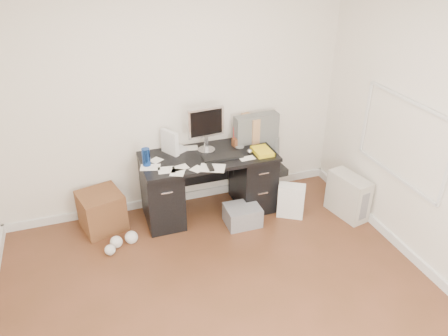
# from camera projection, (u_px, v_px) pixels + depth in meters

# --- Properties ---
(ground) EXTENTS (4.00, 4.00, 0.00)m
(ground) POSITION_uv_depth(u_px,v_px,m) (233.00, 319.00, 3.77)
(ground) COLOR #4D2E19
(ground) RESTS_ON ground
(room_shell) EXTENTS (4.02, 4.02, 2.71)m
(room_shell) POSITION_uv_depth(u_px,v_px,m) (238.00, 145.00, 3.01)
(room_shell) COLOR silver
(room_shell) RESTS_ON ground
(desk) EXTENTS (1.50, 0.70, 0.75)m
(desk) POSITION_uv_depth(u_px,v_px,m) (209.00, 182.00, 5.04)
(desk) COLOR black
(desk) RESTS_ON ground
(loose_papers) EXTENTS (1.10, 0.60, 0.00)m
(loose_papers) POSITION_uv_depth(u_px,v_px,m) (192.00, 160.00, 4.77)
(loose_papers) COLOR silver
(loose_papers) RESTS_ON desk
(lcd_monitor) EXTENTS (0.44, 0.28, 0.53)m
(lcd_monitor) POSITION_uv_depth(u_px,v_px,m) (206.00, 129.00, 4.84)
(lcd_monitor) COLOR silver
(lcd_monitor) RESTS_ON desk
(keyboard) EXTENTS (0.45, 0.16, 0.03)m
(keyboard) POSITION_uv_depth(u_px,v_px,m) (223.00, 157.00, 4.80)
(keyboard) COLOR black
(keyboard) RESTS_ON desk
(computer_mouse) EXTENTS (0.06, 0.06, 0.06)m
(computer_mouse) POSITION_uv_depth(u_px,v_px,m) (250.00, 151.00, 4.88)
(computer_mouse) COLOR silver
(computer_mouse) RESTS_ON desk
(travel_mug) EXTENTS (0.11, 0.11, 0.20)m
(travel_mug) POSITION_uv_depth(u_px,v_px,m) (146.00, 157.00, 4.61)
(travel_mug) COLOR navy
(travel_mug) RESTS_ON desk
(white_binder) EXTENTS (0.21, 0.26, 0.27)m
(white_binder) POSITION_uv_depth(u_px,v_px,m) (170.00, 142.00, 4.84)
(white_binder) COLOR silver
(white_binder) RESTS_ON desk
(magazine_file) EXTENTS (0.18, 0.28, 0.31)m
(magazine_file) POSITION_uv_depth(u_px,v_px,m) (250.00, 128.00, 5.13)
(magazine_file) COLOR #A97852
(magazine_file) RESTS_ON desk
(pen_cup) EXTENTS (0.11, 0.11, 0.23)m
(pen_cup) POSITION_uv_depth(u_px,v_px,m) (236.00, 137.00, 5.02)
(pen_cup) COLOR brown
(pen_cup) RESTS_ON desk
(yellow_book) EXTENTS (0.20, 0.26, 0.05)m
(yellow_book) POSITION_uv_depth(u_px,v_px,m) (263.00, 151.00, 4.90)
(yellow_book) COLOR yellow
(yellow_book) RESTS_ON desk
(paper_remote) EXTENTS (0.33, 0.31, 0.02)m
(paper_remote) POSITION_uv_depth(u_px,v_px,m) (212.00, 167.00, 4.60)
(paper_remote) COLOR silver
(paper_remote) RESTS_ON desk
(office_chair) EXTENTS (0.65, 0.65, 1.08)m
(office_chair) POSITION_uv_depth(u_px,v_px,m) (262.00, 163.00, 5.15)
(office_chair) COLOR #505250
(office_chair) RESTS_ON ground
(pc_tower) EXTENTS (0.32, 0.54, 0.51)m
(pc_tower) POSITION_uv_depth(u_px,v_px,m) (348.00, 196.00, 5.05)
(pc_tower) COLOR beige
(pc_tower) RESTS_ON ground
(shopping_bag) EXTENTS (0.37, 0.34, 0.41)m
(shopping_bag) POSITION_uv_depth(u_px,v_px,m) (291.00, 201.00, 5.05)
(shopping_bag) COLOR silver
(shopping_bag) RESTS_ON ground
(wicker_basket) EXTENTS (0.53, 0.53, 0.44)m
(wicker_basket) POSITION_uv_depth(u_px,v_px,m) (102.00, 211.00, 4.84)
(wicker_basket) COLOR #442614
(wicker_basket) RESTS_ON ground
(desk_printer) EXTENTS (0.39, 0.32, 0.23)m
(desk_printer) POSITION_uv_depth(u_px,v_px,m) (242.00, 215.00, 4.95)
(desk_printer) COLOR slate
(desk_printer) RESTS_ON ground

